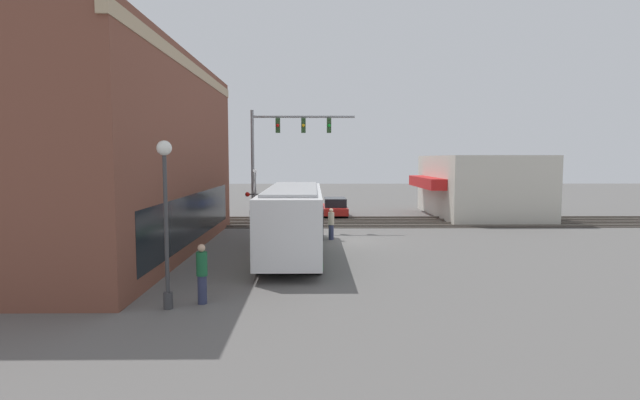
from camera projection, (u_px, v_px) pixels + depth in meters
name	position (u px, v px, depth m)	size (l,w,h in m)	color
ground_plane	(348.00, 240.00, 27.14)	(120.00, 120.00, 0.00)	#605E5B
brick_building	(89.00, 155.00, 23.52)	(19.35, 9.99, 9.24)	brown
shop_building	(478.00, 186.00, 38.84)	(11.63, 8.32, 4.67)	beige
city_bus	(293.00, 217.00, 23.12)	(11.45, 2.59, 3.14)	white
traffic_signal_gantry	(282.00, 142.00, 30.97)	(0.42, 6.45, 7.44)	gray
crossing_signal	(255.00, 194.00, 30.03)	(1.41, 1.18, 3.81)	gray
streetlamp	(166.00, 209.00, 14.61)	(0.44, 0.44, 4.99)	#38383A
rail_track_near	(341.00, 225.00, 33.12)	(2.60, 60.00, 0.15)	#332D28
rail_track_far	(339.00, 219.00, 36.31)	(2.60, 60.00, 0.15)	#332D28
parked_car_red	(335.00, 208.00, 38.40)	(4.65, 1.82, 1.43)	#B21E19
parked_car_blue	(303.00, 201.00, 44.66)	(4.23, 1.82, 1.41)	navy
pedestrian_by_lamp	(202.00, 273.00, 15.30)	(0.34, 0.34, 1.86)	#2D3351
pedestrian_near_bus	(331.00, 224.00, 27.35)	(0.34, 0.34, 1.74)	#2D3351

